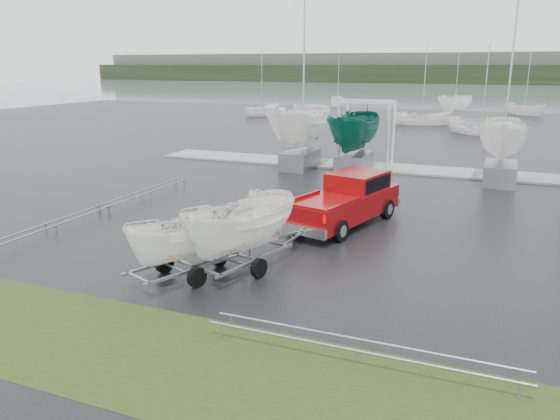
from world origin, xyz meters
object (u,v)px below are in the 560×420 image
(trailer_hitched, at_px, (241,180))
(boat_hoist, at_px, (367,124))
(trailer_parked, at_px, (182,200))
(pickup_truck, at_px, (348,198))

(trailer_hitched, xyz_separation_m, boat_hoist, (-0.67, 18.64, -0.17))
(trailer_hitched, distance_m, trailer_parked, 1.84)
(trailer_hitched, bearing_deg, pickup_truck, 90.00)
(pickup_truck, height_order, trailer_parked, trailer_parked)
(pickup_truck, xyz_separation_m, trailer_parked, (-2.91, -7.50, 1.37))
(pickup_truck, relative_size, boat_hoist, 1.51)
(pickup_truck, height_order, trailer_hitched, trailer_hitched)
(trailer_parked, bearing_deg, boat_hoist, 109.86)
(trailer_hitched, height_order, boat_hoist, trailer_hitched)
(trailer_hitched, height_order, trailer_parked, trailer_hitched)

